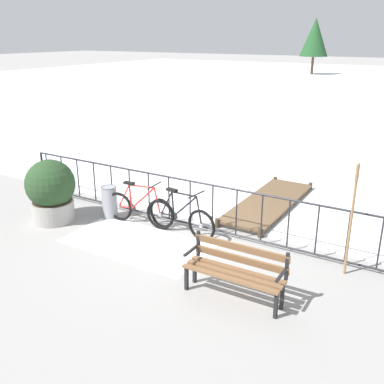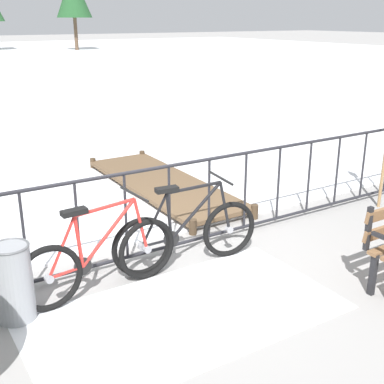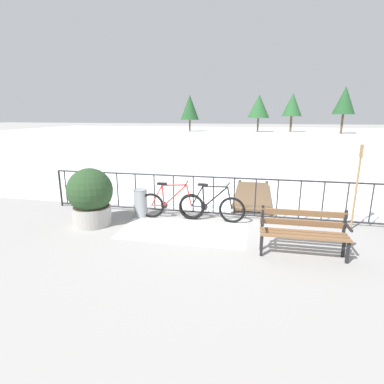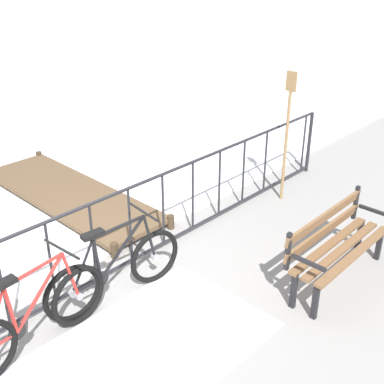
# 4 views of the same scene
# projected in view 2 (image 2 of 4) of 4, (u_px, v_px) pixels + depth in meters

# --- Properties ---
(ground_plane) EXTENTS (160.00, 160.00, 0.00)m
(ground_plane) POSITION_uv_depth(u_px,v_px,m) (170.00, 252.00, 5.87)
(ground_plane) COLOR gray
(snow_patch) EXTENTS (2.90, 1.54, 0.01)m
(snow_patch) POSITION_uv_depth(u_px,v_px,m) (185.00, 313.00, 4.65)
(snow_patch) COLOR white
(snow_patch) RESTS_ON ground
(railing_fence) EXTENTS (9.06, 0.06, 1.07)m
(railing_fence) POSITION_uv_depth(u_px,v_px,m) (169.00, 208.00, 5.68)
(railing_fence) COLOR #232328
(railing_fence) RESTS_ON ground
(bicycle_near_railing) EXTENTS (1.71, 0.52, 0.97)m
(bicycle_near_railing) POSITION_uv_depth(u_px,v_px,m) (187.00, 235.00, 5.45)
(bicycle_near_railing) COLOR black
(bicycle_near_railing) RESTS_ON ground
(bicycle_second) EXTENTS (1.71, 0.52, 0.97)m
(bicycle_second) POSITION_uv_depth(u_px,v_px,m) (100.00, 260.00, 4.88)
(bicycle_second) COLOR black
(bicycle_second) RESTS_ON ground
(trash_bin) EXTENTS (0.35, 0.35, 0.73)m
(trash_bin) POSITION_uv_depth(u_px,v_px,m) (14.00, 282.00, 4.46)
(trash_bin) COLOR gray
(trash_bin) RESTS_ON ground
(wooden_dock) EXTENTS (1.10, 3.52, 0.20)m
(wooden_dock) POSITION_uv_depth(u_px,v_px,m) (162.00, 183.00, 7.94)
(wooden_dock) COLOR brown
(wooden_dock) RESTS_ON ground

